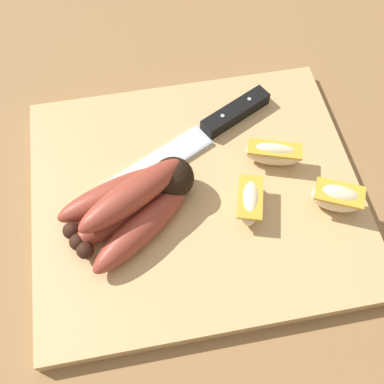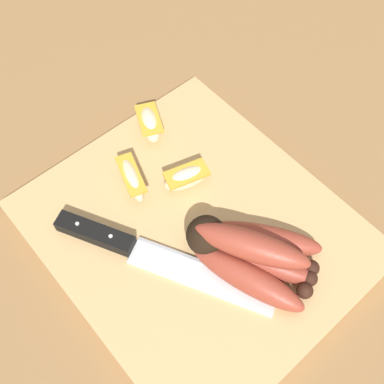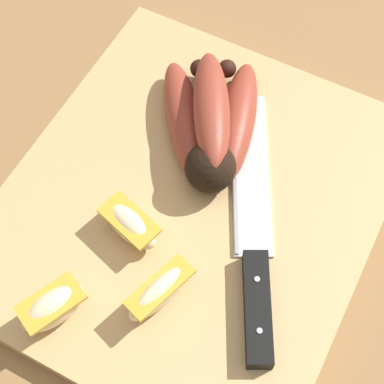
{
  "view_description": "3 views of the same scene",
  "coord_description": "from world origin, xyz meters",
  "px_view_note": "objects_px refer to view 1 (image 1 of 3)",
  "views": [
    {
      "loc": [
        0.05,
        0.26,
        0.5
      ],
      "look_at": [
        -0.0,
        -0.0,
        0.03
      ],
      "focal_mm": 43.13,
      "sensor_mm": 36.0,
      "label": 1
    },
    {
      "loc": [
        0.18,
        -0.18,
        0.54
      ],
      "look_at": [
        -0.04,
        0.01,
        0.05
      ],
      "focal_mm": 43.65,
      "sensor_mm": 36.0,
      "label": 2
    },
    {
      "loc": [
        -0.26,
        -0.14,
        0.55
      ],
      "look_at": [
        -0.01,
        -0.01,
        0.04
      ],
      "focal_mm": 59.17,
      "sensor_mm": 36.0,
      "label": 3
    }
  ],
  "objects_px": {
    "banana_bunch": "(135,203)",
    "chefs_knife": "(206,132)",
    "apple_wedge_middle": "(274,154)",
    "apple_wedge_far": "(337,198)",
    "apple_wedge_near": "(250,201)"
  },
  "relations": [
    {
      "from": "apple_wedge_near",
      "to": "chefs_knife",
      "type": "bearing_deg",
      "value": -76.18
    },
    {
      "from": "banana_bunch",
      "to": "apple_wedge_middle",
      "type": "bearing_deg",
      "value": -167.25
    },
    {
      "from": "apple_wedge_near",
      "to": "apple_wedge_far",
      "type": "bearing_deg",
      "value": 170.23
    },
    {
      "from": "banana_bunch",
      "to": "chefs_knife",
      "type": "xyz_separation_m",
      "value": [
        -0.1,
        -0.09,
        -0.02
      ]
    },
    {
      "from": "apple_wedge_near",
      "to": "apple_wedge_middle",
      "type": "distance_m",
      "value": 0.07
    },
    {
      "from": "apple_wedge_far",
      "to": "apple_wedge_middle",
      "type": "bearing_deg",
      "value": -53.13
    },
    {
      "from": "chefs_knife",
      "to": "apple_wedge_near",
      "type": "height_order",
      "value": "apple_wedge_near"
    },
    {
      "from": "chefs_knife",
      "to": "apple_wedge_near",
      "type": "xyz_separation_m",
      "value": [
        -0.03,
        0.11,
        0.01
      ]
    },
    {
      "from": "banana_bunch",
      "to": "apple_wedge_middle",
      "type": "distance_m",
      "value": 0.18
    },
    {
      "from": "apple_wedge_near",
      "to": "apple_wedge_middle",
      "type": "relative_size",
      "value": 0.91
    },
    {
      "from": "apple_wedge_middle",
      "to": "banana_bunch",
      "type": "bearing_deg",
      "value": 12.75
    },
    {
      "from": "banana_bunch",
      "to": "apple_wedge_near",
      "type": "height_order",
      "value": "banana_bunch"
    },
    {
      "from": "apple_wedge_middle",
      "to": "apple_wedge_far",
      "type": "height_order",
      "value": "apple_wedge_far"
    },
    {
      "from": "apple_wedge_near",
      "to": "apple_wedge_far",
      "type": "height_order",
      "value": "apple_wedge_far"
    },
    {
      "from": "banana_bunch",
      "to": "apple_wedge_far",
      "type": "relative_size",
      "value": 2.51
    }
  ]
}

